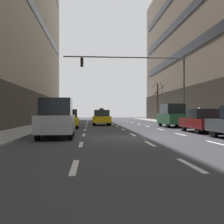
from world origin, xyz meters
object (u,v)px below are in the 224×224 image
(car_parked_3, at_px, (173,116))
(traffic_signal_0, at_px, (147,74))
(car_driving_1, at_px, (57,118))
(taxi_driving_2, at_px, (68,119))
(street_tree_0, at_px, (158,100))
(car_parked_2, at_px, (202,121))
(pedestrian_1, at_px, (199,116))
(taxi_driving_0, at_px, (101,118))

(car_parked_3, bearing_deg, traffic_signal_0, 154.29)
(car_driving_1, height_order, taxi_driving_2, car_driving_1)
(street_tree_0, bearing_deg, car_parked_2, -95.76)
(street_tree_0, bearing_deg, car_driving_1, -115.28)
(pedestrian_1, bearing_deg, street_tree_0, 88.01)
(car_parked_2, bearing_deg, taxi_driving_2, 147.45)
(taxi_driving_0, distance_m, car_parked_2, 13.14)
(taxi_driving_0, height_order, pedestrian_1, taxi_driving_0)
(street_tree_0, xyz_separation_m, pedestrian_1, (-0.58, -16.85, -2.03))
(car_parked_2, height_order, street_tree_0, street_tree_0)
(traffic_signal_0, bearing_deg, taxi_driving_0, 139.59)
(car_driving_1, height_order, pedestrian_1, car_driving_1)
(car_parked_2, xyz_separation_m, car_parked_3, (-0.00, 6.84, 0.27))
(taxi_driving_0, distance_m, car_parked_3, 7.90)
(taxi_driving_0, height_order, car_driving_1, car_driving_1)
(taxi_driving_2, distance_m, car_parked_2, 11.31)
(car_driving_1, bearing_deg, pedestrian_1, 34.76)
(taxi_driving_0, bearing_deg, street_tree_0, 48.94)
(taxi_driving_0, xyz_separation_m, traffic_signal_0, (4.21, -3.59, 4.24))
(taxi_driving_0, bearing_deg, traffic_signal_0, -40.41)
(taxi_driving_0, distance_m, traffic_signal_0, 6.97)
(car_driving_1, distance_m, traffic_signal_0, 13.80)
(traffic_signal_0, bearing_deg, car_parked_2, -74.57)
(car_parked_3, bearing_deg, street_tree_0, 81.54)
(car_driving_1, height_order, street_tree_0, street_tree_0)
(car_parked_3, distance_m, street_tree_0, 14.74)
(car_parked_3, bearing_deg, car_driving_1, -133.19)
(car_parked_2, bearing_deg, taxi_driving_0, 119.12)
(taxi_driving_0, xyz_separation_m, car_parked_3, (6.39, -4.64, 0.26))
(taxi_driving_0, xyz_separation_m, car_driving_1, (-3.01, -14.65, 0.25))
(taxi_driving_0, distance_m, pedestrian_1, 10.63)
(taxi_driving_2, relative_size, car_parked_2, 1.03)
(street_tree_0, bearing_deg, taxi_driving_0, -131.06)
(taxi_driving_0, distance_m, taxi_driving_2, 6.24)
(taxi_driving_0, height_order, traffic_signal_0, traffic_signal_0)
(street_tree_0, bearing_deg, car_parked_3, -98.46)
(taxi_driving_2, xyz_separation_m, traffic_signal_0, (7.35, 1.81, 4.24))
(traffic_signal_0, distance_m, street_tree_0, 14.21)
(car_parked_3, xyz_separation_m, street_tree_0, (2.15, 14.44, 2.05))
(car_parked_3, distance_m, traffic_signal_0, 4.65)
(taxi_driving_0, height_order, street_tree_0, street_tree_0)
(traffic_signal_0, bearing_deg, car_parked_3, -25.71)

